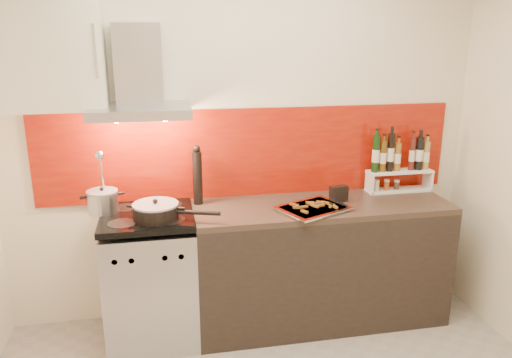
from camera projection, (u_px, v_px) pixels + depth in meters
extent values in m
cube|color=silver|center=(244.00, 142.00, 3.57)|extent=(3.40, 0.02, 2.60)
cube|color=#8C0B07|center=(251.00, 153.00, 3.59)|extent=(3.00, 0.02, 0.64)
cube|color=#B7B7BA|center=(151.00, 281.00, 3.41)|extent=(0.60, 0.60, 0.84)
cube|color=black|center=(152.00, 315.00, 3.16)|extent=(0.50, 0.02, 0.40)
cube|color=#B7B7BA|center=(148.00, 259.00, 3.05)|extent=(0.56, 0.02, 0.12)
cube|color=#FF190C|center=(148.00, 259.00, 3.04)|extent=(0.10, 0.01, 0.04)
cube|color=black|center=(147.00, 216.00, 3.27)|extent=(0.60, 0.60, 0.04)
cube|color=black|center=(319.00, 264.00, 3.62)|extent=(1.80, 0.60, 0.86)
cube|color=#2D241B|center=(322.00, 206.00, 3.50)|extent=(1.80, 0.60, 0.04)
cube|color=#B7B7BA|center=(140.00, 111.00, 3.13)|extent=(0.62, 0.50, 0.06)
cube|color=#B7B7BA|center=(138.00, 63.00, 3.19)|extent=(0.30, 0.18, 0.50)
sphere|color=#FFD18C|center=(116.00, 118.00, 3.11)|extent=(0.07, 0.07, 0.07)
sphere|color=#FFD18C|center=(165.00, 116.00, 3.17)|extent=(0.07, 0.07, 0.07)
cube|color=#EDE8CE|center=(43.00, 50.00, 2.99)|extent=(0.70, 0.35, 0.72)
cylinder|color=#B7B7BA|center=(103.00, 202.00, 3.27)|extent=(0.20, 0.20, 0.14)
cylinder|color=#99999E|center=(102.00, 191.00, 3.25)|extent=(0.20, 0.20, 0.01)
sphere|color=black|center=(102.00, 189.00, 3.25)|extent=(0.03, 0.03, 0.03)
cylinder|color=black|center=(156.00, 212.00, 3.17)|extent=(0.29, 0.29, 0.09)
cylinder|color=#99999E|center=(155.00, 204.00, 3.15)|extent=(0.29, 0.29, 0.01)
sphere|color=black|center=(155.00, 201.00, 3.15)|extent=(0.03, 0.03, 0.03)
cylinder|color=black|center=(199.00, 213.00, 3.13)|extent=(0.27, 0.12, 0.03)
cylinder|color=silver|center=(103.00, 202.00, 3.28)|extent=(0.09, 0.09, 0.15)
cylinder|color=silver|center=(102.00, 173.00, 3.23)|extent=(0.01, 0.07, 0.28)
sphere|color=silver|center=(99.00, 155.00, 3.13)|extent=(0.06, 0.06, 0.06)
cylinder|color=black|center=(198.00, 178.00, 3.44)|extent=(0.07, 0.07, 0.37)
sphere|color=black|center=(196.00, 149.00, 3.38)|extent=(0.05, 0.05, 0.05)
cube|color=white|center=(398.00, 190.00, 3.77)|extent=(0.49, 0.13, 0.01)
cube|color=white|center=(369.00, 183.00, 3.71)|extent=(0.01, 0.13, 0.14)
cube|color=white|center=(428.00, 179.00, 3.79)|extent=(0.02, 0.13, 0.14)
cube|color=white|center=(400.00, 171.00, 3.73)|extent=(0.49, 0.13, 0.02)
cylinder|color=black|center=(376.00, 154.00, 3.65)|extent=(0.05, 0.05, 0.27)
cylinder|color=#57370F|center=(383.00, 156.00, 3.67)|extent=(0.05, 0.05, 0.23)
cylinder|color=black|center=(391.00, 153.00, 3.67)|extent=(0.05, 0.05, 0.28)
cylinder|color=brown|center=(397.00, 157.00, 3.69)|extent=(0.05, 0.05, 0.21)
cylinder|color=#4D1914|center=(412.00, 154.00, 3.71)|extent=(0.04, 0.04, 0.24)
cylinder|color=black|center=(419.00, 153.00, 3.72)|extent=(0.06, 0.06, 0.25)
cylinder|color=olive|center=(426.00, 155.00, 3.73)|extent=(0.05, 0.05, 0.21)
cylinder|color=beige|center=(376.00, 186.00, 3.72)|extent=(0.04, 0.04, 0.07)
cylinder|color=#A4471B|center=(386.00, 186.00, 3.74)|extent=(0.04, 0.04, 0.07)
cylinder|color=#483224|center=(396.00, 185.00, 3.75)|extent=(0.04, 0.04, 0.06)
cube|color=black|center=(339.00, 194.00, 3.51)|extent=(0.14, 0.08, 0.11)
cube|color=silver|center=(313.00, 209.00, 3.35)|extent=(0.51, 0.47, 0.01)
cube|color=silver|center=(313.00, 208.00, 3.35)|extent=(0.54, 0.49, 0.01)
cube|color=red|center=(313.00, 208.00, 3.35)|extent=(0.46, 0.41, 0.01)
cube|color=brown|center=(315.00, 206.00, 3.35)|extent=(0.04, 0.06, 0.01)
cube|color=brown|center=(304.00, 207.00, 3.34)|extent=(0.06, 0.03, 0.01)
cube|color=brown|center=(320.00, 202.00, 3.42)|extent=(0.05, 0.05, 0.01)
cube|color=brown|center=(294.00, 205.00, 3.38)|extent=(0.05, 0.05, 0.01)
cube|color=brown|center=(330.00, 205.00, 3.38)|extent=(0.03, 0.06, 0.01)
cube|color=brown|center=(332.00, 206.00, 3.35)|extent=(0.05, 0.05, 0.01)
cube|color=brown|center=(325.00, 203.00, 3.42)|extent=(0.05, 0.05, 0.01)
cube|color=brown|center=(297.00, 206.00, 3.34)|extent=(0.03, 0.06, 0.01)
cube|color=brown|center=(297.00, 207.00, 3.32)|extent=(0.06, 0.02, 0.01)
cube|color=brown|center=(310.00, 203.00, 3.42)|extent=(0.06, 0.03, 0.01)
cube|color=brown|center=(315.00, 203.00, 3.40)|extent=(0.06, 0.03, 0.01)
cube|color=brown|center=(311.00, 204.00, 3.39)|extent=(0.04, 0.06, 0.01)
cube|color=brown|center=(330.00, 205.00, 3.37)|extent=(0.03, 0.06, 0.01)
cube|color=brown|center=(321.00, 205.00, 3.36)|extent=(0.06, 0.03, 0.01)
cube|color=brown|center=(335.00, 207.00, 3.34)|extent=(0.03, 0.06, 0.01)
cube|color=brown|center=(304.00, 212.00, 3.24)|extent=(0.04, 0.06, 0.01)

